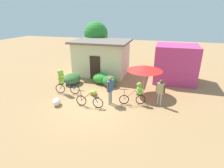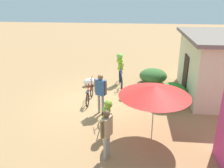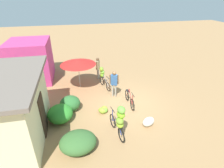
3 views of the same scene
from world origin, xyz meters
TOP-DOWN VIEW (x-y plane):
  - ground_plane at (0.00, 0.00)m, footprint 60.00×60.00m
  - building_low at (-1.50, 6.18)m, footprint 4.91×3.96m
  - hedge_bush_front_left at (-2.91, 2.98)m, footprint 1.31×1.55m
  - hedge_bush_front_right at (-0.72, 3.78)m, footprint 1.42×1.28m
  - hedge_bush_mid at (0.11, 3.28)m, footprint 1.08×1.13m
  - market_umbrella at (2.75, 2.59)m, footprint 2.37×2.37m
  - bicycle_leftmost at (-2.59, 1.12)m, footprint 1.71×0.48m
  - bicycle_near_pile at (-0.09, -0.15)m, footprint 1.73×0.14m
  - bicycle_center_loaded at (2.56, 0.98)m, footprint 1.57×0.54m
  - banana_pile_on_ground at (-0.53, 1.51)m, footprint 0.64×0.64m
  - produce_sack at (-2.08, -0.52)m, footprint 0.70×0.82m
  - person_vendor at (0.99, 0.54)m, footprint 0.33×0.55m
  - person_bystander at (3.88, 1.14)m, footprint 0.54×0.35m

SIDE VIEW (x-z plane):
  - ground_plane at x=0.00m, z-range 0.00..0.00m
  - banana_pile_on_ground at x=-0.53m, z-range -0.01..0.31m
  - produce_sack at x=-2.08m, z-range 0.00..0.44m
  - bicycle_near_pile at x=-0.09m, z-range -0.14..0.87m
  - hedge_bush_front_right at x=-0.72m, z-range 0.00..0.82m
  - hedge_bush_front_left at x=-2.91m, z-range 0.00..0.83m
  - hedge_bush_mid at x=0.11m, z-range 0.00..0.85m
  - bicycle_center_loaded at x=2.56m, z-range 0.10..1.52m
  - person_bystander at x=3.88m, z-range 0.19..1.86m
  - bicycle_leftmost at x=-2.59m, z-range 0.16..1.90m
  - person_vendor at x=0.99m, z-range 0.21..1.97m
  - building_low at x=-1.50m, z-range 0.02..3.05m
  - market_umbrella at x=2.75m, z-range 0.85..2.90m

